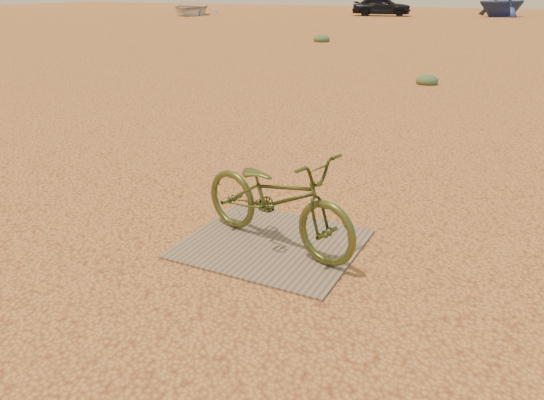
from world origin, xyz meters
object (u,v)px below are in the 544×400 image
at_px(boat_near_left, 191,8).
at_px(boat_far_left, 503,1).
at_px(bicycle, 277,198).
at_px(plywood_board, 272,244).
at_px(car, 382,6).

relative_size(boat_near_left, boat_far_left, 1.23).
height_order(bicycle, boat_near_left, boat_near_left).
bearing_deg(plywood_board, bicycle, -2.25).
bearing_deg(plywood_board, boat_far_left, 92.26).
bearing_deg(bicycle, car, 29.78).
relative_size(bicycle, boat_near_left, 0.31).
height_order(plywood_board, car, car).
bearing_deg(boat_far_left, bicycle, -46.38).
distance_m(plywood_board, bicycle, 0.44).
bearing_deg(boat_near_left, plywood_board, -75.07).
height_order(bicycle, boat_far_left, boat_far_left).
distance_m(bicycle, boat_near_left, 40.95).
bearing_deg(car, boat_near_left, 102.31).
relative_size(bicycle, boat_far_left, 0.38).
bearing_deg(bicycle, plywood_board, 103.01).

